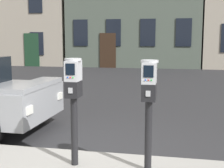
% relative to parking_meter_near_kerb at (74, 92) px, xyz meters
% --- Properties ---
extents(ground_plane, '(160.00, 160.00, 0.00)m').
position_rel_parking_meter_near_kerb_xyz_m(ground_plane, '(0.21, 0.32, -1.11)').
color(ground_plane, '#28282B').
extents(parking_meter_near_kerb, '(0.22, 0.25, 1.41)m').
position_rel_parking_meter_near_kerb_xyz_m(parking_meter_near_kerb, '(0.00, 0.00, 0.00)').
color(parking_meter_near_kerb, black).
rests_on(parking_meter_near_kerb, sidewalk_slab).
extents(parking_meter_twin_adjacent, '(0.22, 0.25, 1.41)m').
position_rel_parking_meter_near_kerb_xyz_m(parking_meter_twin_adjacent, '(0.97, -0.00, -0.00)').
color(parking_meter_twin_adjacent, black).
rests_on(parking_meter_twin_adjacent, sidewalk_slab).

